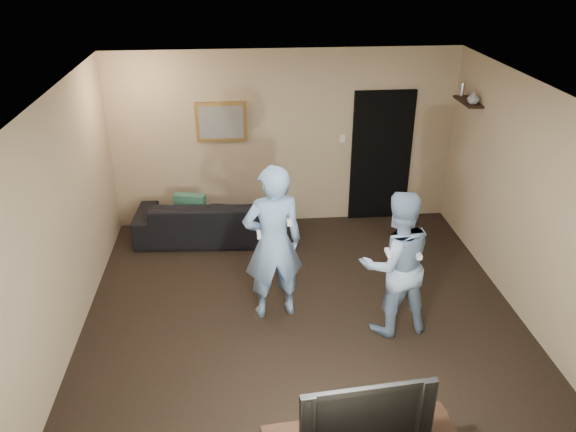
{
  "coord_description": "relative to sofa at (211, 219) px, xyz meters",
  "views": [
    {
      "loc": [
        -0.64,
        -5.29,
        3.94
      ],
      "look_at": [
        -0.14,
        0.3,
        1.15
      ],
      "focal_mm": 35.0,
      "sensor_mm": 36.0,
      "label": 1
    }
  ],
  "objects": [
    {
      "name": "ground",
      "position": [
        1.1,
        -2.0,
        -0.31
      ],
      "size": [
        5.0,
        5.0,
        0.0
      ],
      "primitive_type": "plane",
      "color": "black",
      "rests_on": "ground"
    },
    {
      "name": "ceiling",
      "position": [
        1.1,
        -2.0,
        2.29
      ],
      "size": [
        5.0,
        5.0,
        0.04
      ],
      "primitive_type": "cube",
      "color": "silver",
      "rests_on": "wall_back"
    },
    {
      "name": "wall_back",
      "position": [
        1.1,
        0.5,
        0.99
      ],
      "size": [
        5.0,
        0.04,
        2.6
      ],
      "primitive_type": "cube",
      "color": "tan",
      "rests_on": "ground"
    },
    {
      "name": "wall_front",
      "position": [
        1.1,
        -4.5,
        0.99
      ],
      "size": [
        5.0,
        0.04,
        2.6
      ],
      "primitive_type": "cube",
      "color": "tan",
      "rests_on": "ground"
    },
    {
      "name": "wall_left",
      "position": [
        -1.4,
        -2.0,
        0.99
      ],
      "size": [
        0.04,
        5.0,
        2.6
      ],
      "primitive_type": "cube",
      "color": "tan",
      "rests_on": "ground"
    },
    {
      "name": "wall_right",
      "position": [
        3.6,
        -2.0,
        0.99
      ],
      "size": [
        0.04,
        5.0,
        2.6
      ],
      "primitive_type": "cube",
      "color": "tan",
      "rests_on": "ground"
    },
    {
      "name": "sofa",
      "position": [
        0.0,
        0.0,
        0.0
      ],
      "size": [
        2.18,
        0.96,
        0.62
      ],
      "primitive_type": "imported",
      "rotation": [
        0.0,
        0.0,
        3.08
      ],
      "color": "black",
      "rests_on": "ground"
    },
    {
      "name": "throw_pillow",
      "position": [
        -0.29,
        0.0,
        0.17
      ],
      "size": [
        0.46,
        0.24,
        0.44
      ],
      "primitive_type": "cube",
      "rotation": [
        0.0,
        0.0,
        -0.24
      ],
      "color": "#194D3C",
      "rests_on": "sofa"
    },
    {
      "name": "painting_frame",
      "position": [
        0.2,
        0.48,
        1.29
      ],
      "size": [
        0.72,
        0.05,
        0.57
      ],
      "primitive_type": "cube",
      "color": "olive",
      "rests_on": "wall_back"
    },
    {
      "name": "painting_canvas",
      "position": [
        0.2,
        0.45,
        1.29
      ],
      "size": [
        0.62,
        0.01,
        0.47
      ],
      "primitive_type": "cube",
      "color": "slate",
      "rests_on": "painting_frame"
    },
    {
      "name": "doorway",
      "position": [
        2.55,
        0.47,
        0.69
      ],
      "size": [
        0.9,
        0.06,
        2.0
      ],
      "primitive_type": "cube",
      "color": "black",
      "rests_on": "ground"
    },
    {
      "name": "light_switch",
      "position": [
        1.95,
        0.48,
        0.99
      ],
      "size": [
        0.08,
        0.02,
        0.12
      ],
      "primitive_type": "cube",
      "color": "silver",
      "rests_on": "wall_back"
    },
    {
      "name": "wall_shelf",
      "position": [
        3.49,
        -0.2,
        1.68
      ],
      "size": [
        0.2,
        0.6,
        0.03
      ],
      "primitive_type": "cube",
      "color": "black",
      "rests_on": "wall_right"
    },
    {
      "name": "shelf_vase",
      "position": [
        3.49,
        -0.35,
        1.77
      ],
      "size": [
        0.17,
        0.17,
        0.16
      ],
      "primitive_type": "imported",
      "rotation": [
        0.0,
        0.0,
        -0.16
      ],
      "color": "#A3A3A8",
      "rests_on": "wall_shelf"
    },
    {
      "name": "shelf_figurine",
      "position": [
        3.49,
        0.05,
        1.78
      ],
      "size": [
        0.06,
        0.06,
        0.18
      ],
      "primitive_type": "cylinder",
      "color": "silver",
      "rests_on": "wall_shelf"
    },
    {
      "name": "television",
      "position": [
        1.29,
        -4.26,
        0.5
      ],
      "size": [
        1.02,
        0.22,
        0.58
      ],
      "primitive_type": "imported",
      "rotation": [
        0.0,
        0.0,
        0.09
      ],
      "color": "black",
      "rests_on": "tv_console"
    },
    {
      "name": "wii_player_left",
      "position": [
        0.78,
        -1.9,
        0.61
      ],
      "size": [
        0.73,
        0.56,
        1.84
      ],
      "color": "#7FA7DC",
      "rests_on": "ground"
    },
    {
      "name": "wii_player_right",
      "position": [
        2.05,
        -2.3,
        0.52
      ],
      "size": [
        0.89,
        0.74,
        1.66
      ],
      "color": "#88A4C7",
      "rests_on": "ground"
    }
  ]
}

